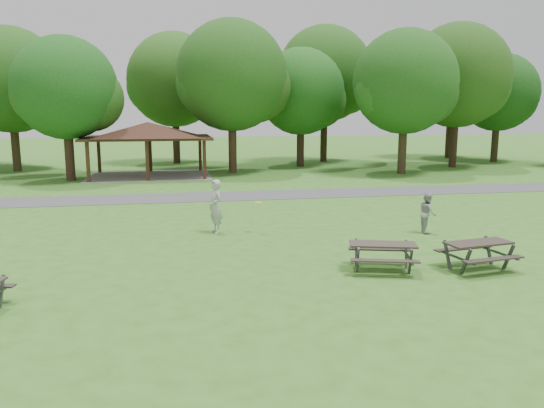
% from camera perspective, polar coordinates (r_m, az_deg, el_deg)
% --- Properties ---
extents(ground, '(160.00, 160.00, 0.00)m').
position_cam_1_polar(ground, '(14.93, -0.93, -7.69)').
color(ground, '#346C1F').
rests_on(ground, ground).
extents(asphalt_path, '(120.00, 3.20, 0.02)m').
position_cam_1_polar(asphalt_path, '(28.48, -5.72, 0.82)').
color(asphalt_path, '#464649').
rests_on(asphalt_path, ground).
extents(pavilion, '(8.60, 7.01, 3.76)m').
position_cam_1_polar(pavilion, '(38.08, -13.20, 7.54)').
color(pavilion, '#3A2415').
rests_on(pavilion, ground).
extents(tree_row_c, '(8.19, 7.80, 10.67)m').
position_cam_1_polar(tree_row_c, '(44.60, -26.19, 11.59)').
color(tree_row_c, '#312015').
rests_on(tree_row_c, ground).
extents(tree_row_d, '(6.93, 6.60, 9.27)m').
position_cam_1_polar(tree_row_d, '(37.14, -21.21, 11.26)').
color(tree_row_d, black).
rests_on(tree_row_d, ground).
extents(tree_row_e, '(8.40, 8.00, 11.02)m').
position_cam_1_polar(tree_row_e, '(39.37, -4.22, 13.26)').
color(tree_row_e, '#332016').
rests_on(tree_row_e, ground).
extents(tree_row_f, '(7.35, 7.00, 9.55)m').
position_cam_1_polar(tree_row_f, '(43.84, 3.23, 11.71)').
color(tree_row_f, black).
rests_on(tree_row_f, ground).
extents(tree_row_g, '(7.77, 7.40, 10.25)m').
position_cam_1_polar(tree_row_g, '(39.68, 14.22, 12.31)').
color(tree_row_g, black).
rests_on(tree_row_g, ground).
extents(tree_row_h, '(8.61, 8.20, 11.37)m').
position_cam_1_polar(tree_row_h, '(45.57, 19.41, 12.60)').
color(tree_row_h, black).
rests_on(tree_row_h, ground).
extents(tree_row_i, '(7.14, 6.80, 9.52)m').
position_cam_1_polar(tree_row_i, '(51.63, 23.23, 10.75)').
color(tree_row_i, black).
rests_on(tree_row_i, ground).
extents(tree_deep_b, '(8.40, 8.00, 11.13)m').
position_cam_1_polar(tree_deep_b, '(47.11, -10.32, 12.72)').
color(tree_deep_b, black).
rests_on(tree_deep_b, ground).
extents(tree_deep_c, '(8.82, 8.40, 11.90)m').
position_cam_1_polar(tree_deep_c, '(48.07, 5.81, 13.44)').
color(tree_deep_c, black).
rests_on(tree_deep_c, ground).
extents(tree_deep_d, '(8.40, 8.00, 11.27)m').
position_cam_1_polar(tree_deep_d, '(54.49, 18.86, 12.12)').
color(tree_deep_d, black).
rests_on(tree_deep_d, ground).
extents(picnic_table_middle, '(2.23, 1.98, 0.82)m').
position_cam_1_polar(picnic_table_middle, '(15.57, 11.82, -4.85)').
color(picnic_table_middle, '#312A23').
rests_on(picnic_table_middle, ground).
extents(picnic_table_far, '(2.14, 1.82, 0.84)m').
position_cam_1_polar(picnic_table_far, '(16.45, 21.30, -4.48)').
color(picnic_table_far, '#2D2420').
rests_on(picnic_table_far, ground).
extents(frisbee_in_flight, '(0.32, 0.32, 0.02)m').
position_cam_1_polar(frisbee_in_flight, '(19.76, -1.43, 0.16)').
color(frisbee_in_flight, yellow).
rests_on(frisbee_in_flight, ground).
extents(frisbee_thrower, '(0.70, 0.85, 2.01)m').
position_cam_1_polar(frisbee_thrower, '(19.89, -6.10, -0.27)').
color(frisbee_thrower, '#B0B0B3').
rests_on(frisbee_thrower, ground).
extents(frisbee_catcher, '(0.70, 0.83, 1.52)m').
position_cam_1_polar(frisbee_catcher, '(20.69, 16.38, -0.92)').
color(frisbee_catcher, '#A3A3A6').
rests_on(frisbee_catcher, ground).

